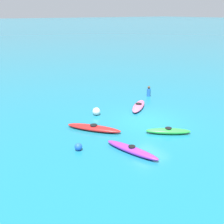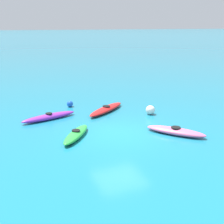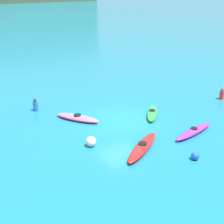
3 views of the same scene
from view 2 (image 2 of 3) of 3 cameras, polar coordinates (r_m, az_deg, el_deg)
ground_plane at (r=14.32m, az=1.49°, el=-4.08°), size 600.00×600.00×0.00m
kayak_red at (r=17.73m, az=-1.11°, el=0.56°), size 3.16×2.60×0.37m
kayak_pink at (r=14.41m, az=12.19°, el=-3.64°), size 2.35×2.67×0.37m
kayak_purple at (r=16.64m, az=-12.07°, el=-0.89°), size 3.21×1.39×0.37m
kayak_green at (r=13.81m, az=-6.95°, el=-4.28°), size 2.08×2.46×0.37m
buoy_white at (r=17.33m, az=7.42°, el=0.39°), size 0.53×0.53×0.53m
buoy_blue at (r=18.99m, az=-8.12°, el=1.59°), size 0.40×0.40×0.40m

